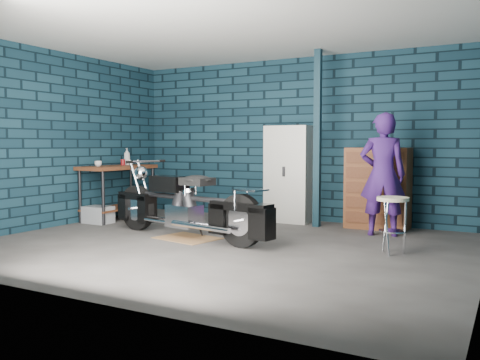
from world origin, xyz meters
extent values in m
plane|color=#54504E|center=(0.00, 0.00, 0.00)|extent=(6.00, 6.00, 0.00)
cube|color=#0E2531|center=(0.00, 2.50, 1.35)|extent=(6.00, 0.02, 2.70)
cube|color=#0E2531|center=(-3.00, 0.00, 1.35)|extent=(0.02, 5.00, 2.70)
cube|color=silver|center=(0.00, 0.00, 2.70)|extent=(6.00, 5.00, 0.02)
cube|color=#102934|center=(0.55, 1.95, 1.35)|extent=(0.10, 0.10, 2.70)
cube|color=brown|center=(-2.68, 1.09, 0.46)|extent=(0.60, 1.40, 0.91)
cube|color=olive|center=(-0.64, 0.17, 0.00)|extent=(0.90, 0.75, 0.01)
imported|color=#3E1C6A|center=(1.61, 1.66, 0.85)|extent=(0.70, 0.55, 1.70)
cube|color=gray|center=(-2.66, 0.59, 0.14)|extent=(0.44, 0.31, 0.27)
cube|color=beige|center=(-0.02, 2.23, 0.78)|extent=(0.73, 0.52, 1.57)
cube|color=brown|center=(1.41, 2.23, 0.61)|extent=(0.91, 0.51, 1.22)
imported|color=beige|center=(-2.74, 0.70, 0.96)|extent=(0.12, 0.12, 0.09)
cylinder|color=maroon|center=(-2.68, 1.22, 0.96)|extent=(0.09, 0.09, 0.10)
imported|color=gray|center=(-2.76, 1.42, 1.06)|extent=(0.15, 0.15, 0.29)
camera|label=1|loc=(3.22, -5.44, 1.26)|focal=38.00mm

